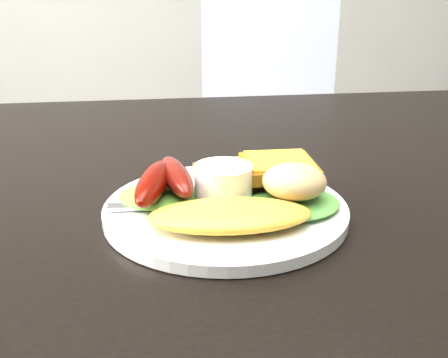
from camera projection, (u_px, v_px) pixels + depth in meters
name	position (u px, v px, depth m)	size (l,w,h in m)	color
dining_table	(267.00, 187.00, 0.60)	(1.20, 0.80, 0.04)	black
dining_chair	(279.00, 157.00, 1.58)	(0.42, 0.42, 0.05)	#A17951
person	(191.00, 39.00, 1.26)	(0.59, 0.39, 1.64)	navy
plate	(226.00, 209.00, 0.48)	(0.22, 0.22, 0.01)	white
lettuce_left	(158.00, 196.00, 0.48)	(0.07, 0.07, 0.01)	#3F8530
lettuce_right	(293.00, 203.00, 0.47)	(0.09, 0.08, 0.01)	#479438
omelette	(230.00, 215.00, 0.43)	(0.14, 0.06, 0.02)	#EFA23E
sausage_a	(154.00, 182.00, 0.47)	(0.02, 0.10, 0.02)	#6C1003
sausage_b	(176.00, 176.00, 0.48)	(0.02, 0.10, 0.02)	#680A09
ramekin	(223.00, 182.00, 0.48)	(0.05, 0.05, 0.03)	white
toast_a	(236.00, 175.00, 0.52)	(0.07, 0.07, 0.01)	brown
toast_b	(279.00, 168.00, 0.51)	(0.07, 0.07, 0.01)	#8E531A
potato_salad	(294.00, 182.00, 0.46)	(0.06, 0.05, 0.03)	#C5C684
fork	(191.00, 204.00, 0.47)	(0.15, 0.01, 0.00)	#ADAFB7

